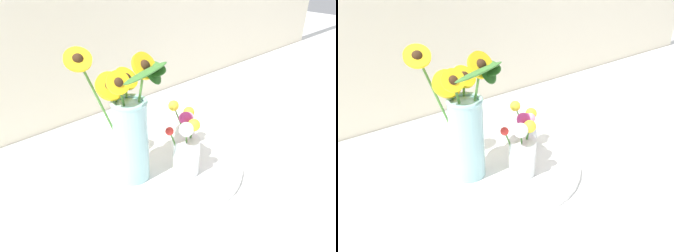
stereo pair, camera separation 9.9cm
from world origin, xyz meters
The scene contains 5 objects.
ground_plane centered at (0.00, 0.00, 0.00)m, with size 6.00×6.00×0.00m, color white.
serving_tray centered at (-0.03, 0.07, 0.01)m, with size 0.48×0.48×0.02m.
mason_jar_sunflowers centered at (-0.16, 0.10, 0.19)m, with size 0.22×0.26×0.39m.
vase_small_center centered at (-0.03, 0.00, 0.10)m, with size 0.11×0.09×0.19m.
vase_bulb_right centered at (0.09, 0.12, 0.08)m, with size 0.09×0.08×0.17m.
Camera 1 is at (-0.63, -0.56, 0.64)m, focal length 35.00 mm.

